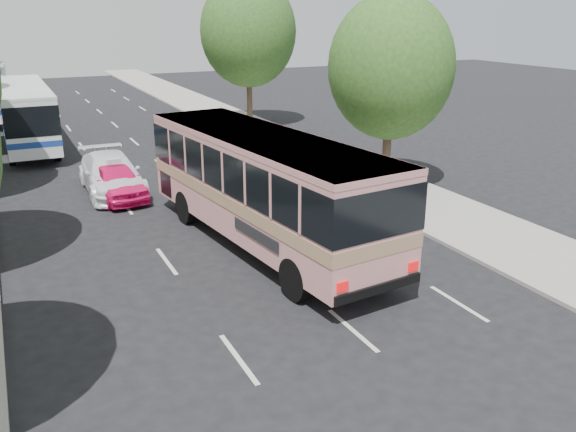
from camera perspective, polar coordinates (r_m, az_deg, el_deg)
ground at (r=15.93m, az=-0.85°, el=-8.19°), size 120.00×120.00×0.00m
sidewalk_right at (r=36.62m, az=-1.91°, el=7.52°), size 4.00×90.00×0.12m
tree_right_near at (r=25.58m, az=9.86°, el=14.01°), size 5.10×5.10×7.95m
tree_right_far at (r=39.79m, az=-3.61°, el=17.20°), size 6.00×6.00×9.35m
pink_bus at (r=19.00m, az=-2.32°, el=3.53°), size 4.11×11.46×3.58m
pink_taxi at (r=25.31m, az=-15.84°, el=3.19°), size 2.14×4.38×1.44m
white_pickup at (r=26.18m, az=-16.22°, el=3.80°), size 2.24×5.41×1.56m
tour_coach_front at (r=36.24m, az=-23.39°, el=9.06°), size 2.46×11.29×3.38m
taxi_roof_sign at (r=25.11m, az=-16.00°, el=4.96°), size 0.57×0.24×0.18m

